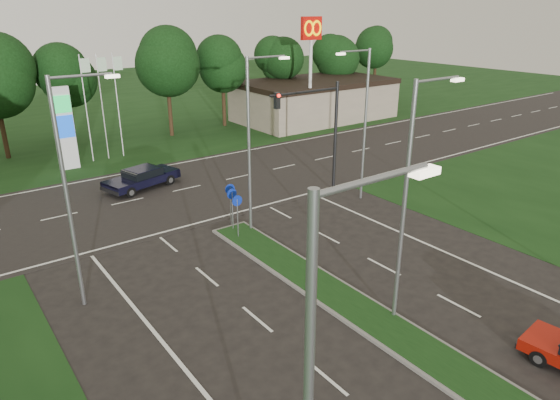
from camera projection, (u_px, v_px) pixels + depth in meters
verge_far at (53, 115)px, 55.55m from camera, size 160.00×50.00×0.02m
cross_road at (173, 192)px, 32.25m from camera, size 160.00×12.00×0.02m
median_kerb at (422, 351)px, 17.20m from camera, size 2.00×26.00×0.12m
commercial_building at (315, 100)px, 52.71m from camera, size 16.00×9.00×4.00m
streetlight_median_near at (409, 193)px, 17.45m from camera, size 2.53×0.22×9.00m
streetlight_median_far at (252, 137)px, 24.96m from camera, size 2.53×0.22×9.00m
streetlight_left_far at (71, 184)px, 18.32m from camera, size 2.53×0.22×9.00m
streetlight_right_far at (363, 118)px, 29.27m from camera, size 2.53×0.22×9.00m
traffic_signal at (320, 123)px, 30.04m from camera, size 5.10×0.42×7.00m
median_signs at (233, 201)px, 25.92m from camera, size 1.16×1.76×2.38m
gas_pylon at (67, 126)px, 35.81m from camera, size 5.80×1.26×8.00m
mcdonalds_sign at (311, 45)px, 45.31m from camera, size 2.20×0.47×10.40m
treeline_far at (86, 62)px, 41.82m from camera, size 6.00×6.00×9.90m
navy_sedan at (142, 178)px, 32.69m from camera, size 5.21×3.17×1.34m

